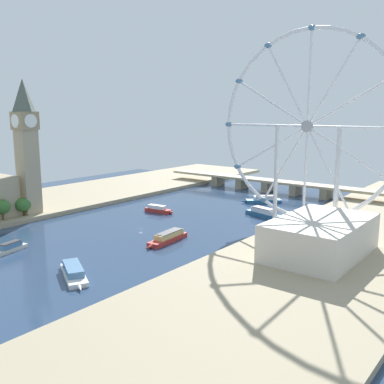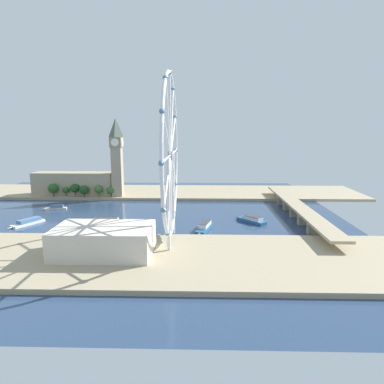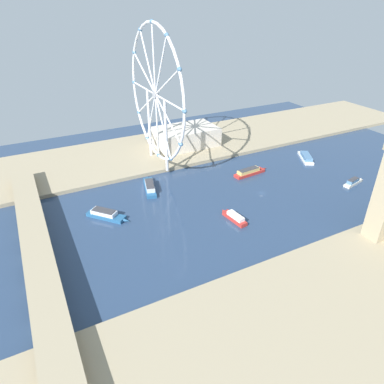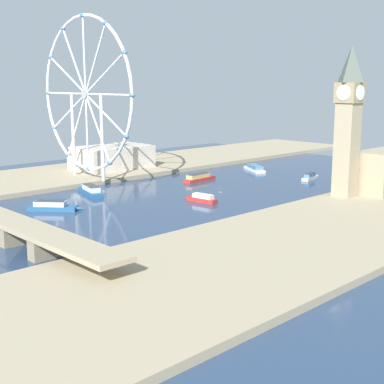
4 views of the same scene
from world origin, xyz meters
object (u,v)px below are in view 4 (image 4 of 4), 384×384
tour_boat_0 (90,190)px  tour_boat_4 (201,198)px  riverside_hall (112,157)px  clock_tower (348,120)px  ferris_wheel (86,95)px  tour_boat_1 (53,206)px  tour_boat_2 (254,168)px  tour_boat_3 (310,177)px  tour_boat_5 (200,178)px

tour_boat_0 → tour_boat_4: bearing=-137.5°
riverside_hall → tour_boat_0: (-63.01, 62.05, -9.24)m
clock_tower → ferris_wheel: 176.40m
tour_boat_1 → tour_boat_2: 187.58m
ferris_wheel → riverside_hall: ferris_wheel is taller
clock_tower → tour_boat_3: 87.99m
ferris_wheel → tour_boat_0: size_ratio=3.13×
tour_boat_1 → tour_boat_5: 123.68m
ferris_wheel → tour_boat_5: ferris_wheel is taller
riverside_hall → tour_boat_0: riverside_hall is taller
tour_boat_1 → tour_boat_4: (-41.64, -74.50, -0.18)m
clock_tower → tour_boat_4: size_ratio=3.72×
clock_tower → ferris_wheel: bearing=25.0°
tour_boat_1 → tour_boat_3: (-41.94, -186.10, -0.37)m
ferris_wheel → riverside_hall: (26.03, -38.99, -49.29)m
tour_boat_3 → tour_boat_4: size_ratio=1.02×
tour_boat_0 → tour_boat_5: bearing=-84.9°
tour_boat_3 → tour_boat_4: bearing=167.9°
tour_boat_0 → tour_boat_4: (-65.34, -34.26, -0.31)m
ferris_wheel → tour_boat_2: bearing=-111.5°
tour_boat_2 → tour_boat_3: tour_boat_2 is taller
ferris_wheel → riverside_hall: 68.03m
clock_tower → tour_boat_2: 129.76m
tour_boat_2 → clock_tower: bearing=-175.3°
tour_boat_1 → tour_boat_5: bearing=52.8°
ferris_wheel → tour_boat_0: ferris_wheel is taller
tour_boat_0 → tour_boat_4: size_ratio=1.53×
tour_boat_0 → tour_boat_5: tour_boat_0 is taller
tour_boat_2 → tour_boat_5: bearing=120.9°
riverside_hall → tour_boat_1: (-86.71, 102.29, -9.37)m
riverside_hall → tour_boat_0: size_ratio=1.64×
riverside_hall → tour_boat_4: (-128.35, 27.79, -9.55)m
tour_boat_0 → tour_boat_4: 73.78m
clock_tower → tour_boat_0: (122.52, 97.33, -45.88)m
clock_tower → tour_boat_1: size_ratio=3.25×
tour_boat_0 → tour_boat_2: 147.45m
ferris_wheel → tour_boat_5: bearing=-130.4°
riverside_hall → tour_boat_3: riverside_hall is taller
tour_boat_0 → clock_tower: bearing=-126.7°
clock_tower → tour_boat_0: 163.06m
riverside_hall → tour_boat_1: bearing=130.3°
tour_boat_2 → tour_boat_3: bearing=-152.3°
tour_boat_0 → tour_boat_2: tour_boat_0 is taller
riverside_hall → tour_boat_1: size_ratio=2.19×
tour_boat_0 → tour_boat_5: size_ratio=1.08×
riverside_hall → tour_boat_3: size_ratio=2.45×
tour_boat_3 → clock_tower: bearing=-142.5°
clock_tower → tour_boat_0: bearing=38.5°
clock_tower → tour_boat_4: clock_tower is taller
ferris_wheel → tour_boat_4: size_ratio=4.79×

